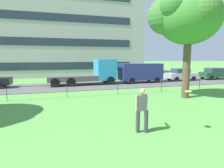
% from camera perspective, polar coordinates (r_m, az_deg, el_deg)
% --- Properties ---
extents(street_strip, '(80.00, 6.35, 0.01)m').
position_cam_1_polar(street_strip, '(20.44, -14.33, -0.72)').
color(street_strip, '#565454').
rests_on(street_strip, ground).
extents(park_fence, '(31.69, 0.04, 1.00)m').
position_cam_1_polar(park_fence, '(14.60, -13.11, -1.33)').
color(park_fence, '#232328').
rests_on(park_fence, ground).
extents(tree_small_lawn, '(4.90, 4.71, 7.56)m').
position_cam_1_polar(tree_small_lawn, '(15.07, 20.75, 17.98)').
color(tree_small_lawn, brown).
rests_on(tree_small_lawn, ground).
extents(person_thrower, '(0.70, 0.72, 1.74)m').
position_cam_1_polar(person_thrower, '(7.68, 8.83, -7.21)').
color(person_thrower, '#383842').
rests_on(person_thrower, ground).
extents(frisbee, '(0.34, 0.34, 0.03)m').
position_cam_1_polar(frisbee, '(8.07, 21.52, -2.02)').
color(frisbee, yellow).
extents(flatbed_truck_right, '(7.34, 2.53, 2.75)m').
position_cam_1_polar(flatbed_truck_right, '(21.58, -5.84, 3.16)').
color(flatbed_truck_right, '#2D99D1').
rests_on(flatbed_truck_right, ground).
extents(panel_van_far_right, '(5.03, 2.16, 2.24)m').
position_cam_1_polar(panel_van_far_right, '(23.22, 8.36, 3.57)').
color(panel_van_far_right, navy).
rests_on(panel_van_far_right, ground).
extents(car_silver_far_left, '(4.03, 1.87, 1.54)m').
position_cam_1_polar(car_silver_far_left, '(26.59, 19.60, 2.65)').
color(car_silver_far_left, '#B7BABF').
rests_on(car_silver_far_left, ground).
extents(car_dark_green_center, '(4.05, 1.90, 1.54)m').
position_cam_1_polar(car_dark_green_center, '(30.07, 27.82, 2.74)').
color(car_dark_green_center, '#194C2D').
rests_on(car_dark_green_center, ground).
extents(apartment_building_background, '(32.84, 12.65, 14.14)m').
position_cam_1_polar(apartment_building_background, '(35.92, -20.31, 13.89)').
color(apartment_building_background, '#B7B2AD').
rests_on(apartment_building_background, ground).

